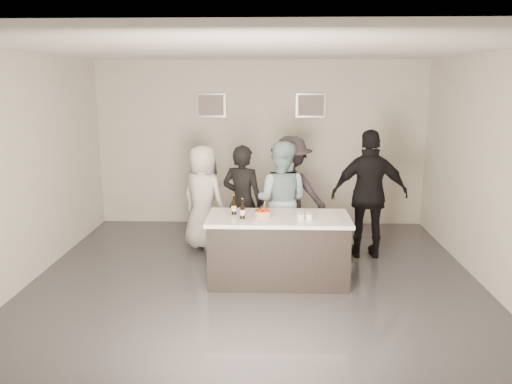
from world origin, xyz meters
TOP-DOWN VIEW (x-y plane):
  - floor at (0.00, 0.00)m, footprint 6.00×6.00m
  - ceiling at (0.00, 0.00)m, footprint 6.00×6.00m
  - wall_back at (0.00, 3.00)m, footprint 6.00×0.04m
  - wall_front at (0.00, -3.00)m, footprint 6.00×0.04m
  - wall_left at (-3.00, 0.00)m, footprint 0.04×6.00m
  - wall_right at (3.00, 0.00)m, footprint 0.04×6.00m
  - picture_left at (-0.90, 2.97)m, footprint 0.54×0.04m
  - picture_right at (0.90, 2.97)m, footprint 0.54×0.04m
  - bar_counter at (0.31, 0.17)m, footprint 1.86×0.86m
  - cake at (0.10, 0.15)m, footprint 0.23×0.23m
  - beer_bottle_a at (-0.28, 0.24)m, footprint 0.07×0.07m
  - beer_bottle_b at (-0.16, 0.04)m, footprint 0.07×0.07m
  - tumbler_cluster at (0.65, 0.08)m, footprint 0.19×0.19m
  - candles at (0.02, -0.17)m, footprint 0.24×0.08m
  - person_main_black at (-0.23, 1.14)m, footprint 0.72×0.58m
  - person_main_blue at (0.35, 1.12)m, footprint 0.99×0.85m
  - person_guest_left at (-0.87, 1.51)m, footprint 0.97×0.89m
  - person_guest_right at (1.68, 1.20)m, footprint 1.14×0.48m
  - person_guest_back at (0.51, 1.60)m, footprint 1.30×0.95m

SIDE VIEW (x-z plane):
  - floor at x=0.00m, z-range 0.00..0.00m
  - bar_counter at x=0.31m, z-range 0.00..0.90m
  - person_guest_left at x=-0.87m, z-range 0.00..1.66m
  - person_main_black at x=-0.23m, z-range 0.00..1.72m
  - person_main_blue at x=0.35m, z-range 0.00..1.78m
  - person_guest_back at x=0.51m, z-range 0.00..1.79m
  - candles at x=0.02m, z-range 0.90..0.91m
  - cake at x=0.10m, z-range 0.90..0.97m
  - tumbler_cluster at x=0.65m, z-range 0.90..0.98m
  - person_guest_right at x=1.68m, z-range 0.00..1.94m
  - beer_bottle_a at x=-0.28m, z-range 0.90..1.16m
  - beer_bottle_b at x=-0.16m, z-range 0.90..1.16m
  - wall_back at x=0.00m, z-range 0.00..3.00m
  - wall_front at x=0.00m, z-range 0.00..3.00m
  - wall_left at x=-3.00m, z-range 0.00..3.00m
  - wall_right at x=3.00m, z-range 0.00..3.00m
  - picture_left at x=-0.90m, z-range 1.98..2.42m
  - picture_right at x=0.90m, z-range 1.98..2.42m
  - ceiling at x=0.00m, z-range 3.00..3.00m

